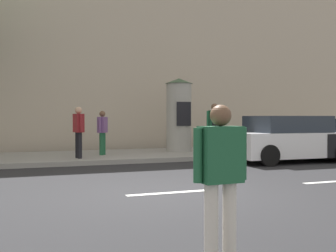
{
  "coord_description": "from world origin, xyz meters",
  "views": [
    {
      "loc": [
        -2.82,
        -7.36,
        1.45
      ],
      "look_at": [
        0.67,
        2.0,
        1.24
      ],
      "focal_mm": 44.12,
      "sensor_mm": 36.0,
      "label": 1
    }
  ],
  "objects_px": {
    "pedestrian_in_light_jacket": "(215,124)",
    "pedestrian_with_backpack": "(102,130)",
    "parked_car_blue": "(291,140)",
    "pedestrian_with_bag": "(79,128)",
    "pedestrian_tallest": "(221,170)",
    "poster_column": "(179,114)"
  },
  "relations": [
    {
      "from": "pedestrian_in_light_jacket",
      "to": "pedestrian_with_backpack",
      "type": "bearing_deg",
      "value": 163.95
    },
    {
      "from": "pedestrian_in_light_jacket",
      "to": "parked_car_blue",
      "type": "relative_size",
      "value": 0.42
    },
    {
      "from": "pedestrian_with_backpack",
      "to": "pedestrian_with_bag",
      "type": "bearing_deg",
      "value": -136.97
    },
    {
      "from": "pedestrian_tallest",
      "to": "pedestrian_with_backpack",
      "type": "relative_size",
      "value": 1.04
    },
    {
      "from": "pedestrian_tallest",
      "to": "poster_column",
      "type": "bearing_deg",
      "value": 70.07
    },
    {
      "from": "pedestrian_with_backpack",
      "to": "pedestrian_in_light_jacket",
      "type": "height_order",
      "value": "pedestrian_in_light_jacket"
    },
    {
      "from": "pedestrian_tallest",
      "to": "parked_car_blue",
      "type": "distance_m",
      "value": 10.0
    },
    {
      "from": "pedestrian_tallest",
      "to": "pedestrian_with_backpack",
      "type": "distance_m",
      "value": 10.47
    },
    {
      "from": "pedestrian_with_bag",
      "to": "poster_column",
      "type": "bearing_deg",
      "value": 19.75
    },
    {
      "from": "poster_column",
      "to": "pedestrian_with_backpack",
      "type": "relative_size",
      "value": 1.83
    },
    {
      "from": "pedestrian_tallest",
      "to": "parked_car_blue",
      "type": "height_order",
      "value": "pedestrian_tallest"
    },
    {
      "from": "pedestrian_with_backpack",
      "to": "parked_car_blue",
      "type": "xyz_separation_m",
      "value": [
        5.65,
        -2.88,
        -0.3
      ]
    },
    {
      "from": "pedestrian_with_bag",
      "to": "parked_car_blue",
      "type": "relative_size",
      "value": 0.38
    },
    {
      "from": "pedestrian_tallest",
      "to": "parked_car_blue",
      "type": "bearing_deg",
      "value": 48.99
    },
    {
      "from": "pedestrian_with_bag",
      "to": "parked_car_blue",
      "type": "bearing_deg",
      "value": -16.92
    },
    {
      "from": "poster_column",
      "to": "pedestrian_in_light_jacket",
      "type": "xyz_separation_m",
      "value": [
        0.7,
        -1.65,
        -0.35
      ]
    },
    {
      "from": "pedestrian_in_light_jacket",
      "to": "parked_car_blue",
      "type": "xyz_separation_m",
      "value": [
        1.88,
        -1.8,
        -0.5
      ]
    },
    {
      "from": "poster_column",
      "to": "pedestrian_tallest",
      "type": "distance_m",
      "value": 11.71
    },
    {
      "from": "poster_column",
      "to": "pedestrian_tallest",
      "type": "xyz_separation_m",
      "value": [
        -3.99,
        -10.99,
        -0.65
      ]
    },
    {
      "from": "poster_column",
      "to": "pedestrian_in_light_jacket",
      "type": "bearing_deg",
      "value": -67.11
    },
    {
      "from": "pedestrian_in_light_jacket",
      "to": "parked_car_blue",
      "type": "distance_m",
      "value": 2.65
    },
    {
      "from": "pedestrian_with_backpack",
      "to": "parked_car_blue",
      "type": "bearing_deg",
      "value": -27.02
    }
  ]
}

